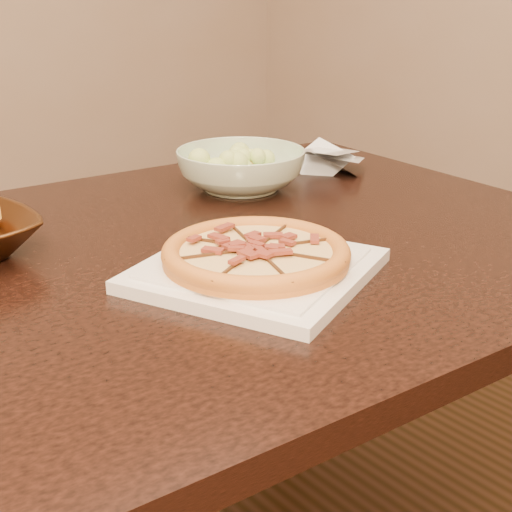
% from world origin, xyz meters
% --- Properties ---
extents(dining_table, '(1.56, 1.08, 0.75)m').
position_xyz_m(dining_table, '(-0.06, -0.14, 0.66)').
color(dining_table, black).
rests_on(dining_table, floor).
extents(plate, '(0.38, 0.38, 0.02)m').
position_xyz_m(plate, '(0.02, -0.30, 0.76)').
color(plate, white).
rests_on(plate, dining_table).
extents(pizza, '(0.26, 0.26, 0.03)m').
position_xyz_m(pizza, '(0.02, -0.30, 0.78)').
color(pizza, '#C5892E').
rests_on(pizza, plate).
extents(salad_bowl, '(0.32, 0.32, 0.08)m').
position_xyz_m(salad_bowl, '(0.28, 0.06, 0.79)').
color(salad_bowl, silver).
rests_on(salad_bowl, dining_table).
extents(salad, '(0.12, 0.12, 0.04)m').
position_xyz_m(salad, '(0.28, 0.06, 0.85)').
color(salad, '#C1D578').
rests_on(salad, salad_bowl).
extents(cling_film, '(0.16, 0.14, 0.05)m').
position_xyz_m(cling_film, '(0.51, 0.04, 0.78)').
color(cling_film, silver).
rests_on(cling_film, dining_table).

